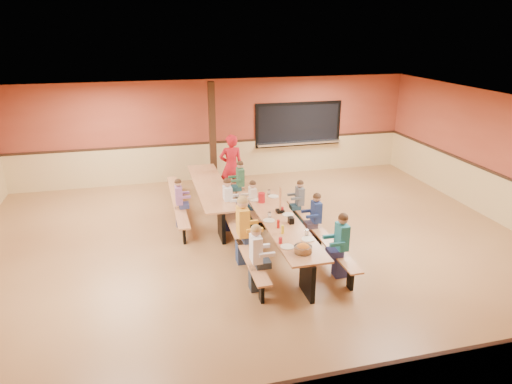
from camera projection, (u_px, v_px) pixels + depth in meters
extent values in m
plane|color=brown|center=(257.00, 250.00, 9.65)|extent=(12.00, 12.00, 0.00)
cube|color=#9A422C|center=(216.00, 130.00, 13.68)|extent=(12.00, 0.04, 3.00)
cube|color=#9A422C|center=(379.00, 340.00, 4.58)|extent=(12.00, 0.04, 3.00)
cube|color=#9A422C|center=(509.00, 162.00, 10.51)|extent=(0.04, 10.00, 3.00)
cube|color=white|center=(257.00, 108.00, 8.61)|extent=(12.00, 10.00, 0.04)
cube|color=black|center=(298.00, 124.00, 14.23)|extent=(2.60, 0.06, 1.20)
cube|color=silver|center=(299.00, 143.00, 14.35)|extent=(2.70, 0.28, 0.06)
cube|color=black|center=(213.00, 135.00, 13.09)|extent=(0.18, 0.18, 3.00)
cube|color=#BA784A|center=(282.00, 222.00, 9.21)|extent=(0.75, 3.60, 0.04)
cube|color=black|center=(307.00, 277.00, 7.93)|extent=(0.08, 0.60, 0.70)
cube|color=black|center=(262.00, 211.00, 10.75)|extent=(0.08, 0.60, 0.70)
cube|color=#BA784A|center=(242.00, 240.00, 9.12)|extent=(0.26, 3.60, 0.04)
cube|color=black|center=(242.00, 250.00, 9.20)|extent=(0.06, 0.18, 0.41)
cube|color=#BA784A|center=(319.00, 231.00, 9.50)|extent=(0.26, 3.60, 0.04)
cube|color=black|center=(319.00, 241.00, 9.57)|extent=(0.06, 0.18, 0.41)
cube|color=#BA784A|center=(210.00, 186.00, 11.31)|extent=(0.75, 3.60, 0.04)
cube|color=black|center=(221.00, 224.00, 10.02)|extent=(0.08, 0.60, 0.70)
cube|color=black|center=(202.00, 180.00, 12.85)|extent=(0.08, 0.60, 0.70)
cube|color=#BA784A|center=(177.00, 199.00, 11.22)|extent=(0.26, 3.60, 0.04)
cube|color=black|center=(178.00, 208.00, 11.30)|extent=(0.06, 0.18, 0.41)
cube|color=#BA784A|center=(243.00, 194.00, 11.60)|extent=(0.26, 3.60, 0.04)
cube|color=black|center=(243.00, 202.00, 11.67)|extent=(0.06, 0.18, 0.41)
imported|color=red|center=(231.00, 166.00, 12.31)|extent=(0.64, 0.43, 1.76)
cylinder|color=red|center=(262.00, 198.00, 10.16)|extent=(0.16, 0.16, 0.22)
cube|color=black|center=(291.00, 220.00, 9.10)|extent=(0.10, 0.14, 0.13)
cylinder|color=yellow|center=(283.00, 229.00, 8.65)|extent=(0.06, 0.06, 0.17)
cylinder|color=#B2140F|center=(278.00, 224.00, 8.88)|extent=(0.06, 0.06, 0.17)
cube|color=black|center=(280.00, 211.00, 9.65)|extent=(0.16, 0.16, 0.06)
cube|color=#BA784A|center=(280.00, 199.00, 9.55)|extent=(0.02, 0.09, 0.50)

